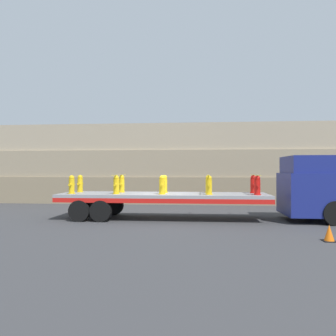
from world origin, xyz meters
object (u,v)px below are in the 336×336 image
(truck_cab, at_px, (315,188))
(fire_hydrant_yellow_far_0, at_px, (80,184))
(fire_hydrant_yellow_near_2, at_px, (162,185))
(traffic_cone, at_px, (329,233))
(flatbed_trailer, at_px, (148,198))
(fire_hydrant_yellow_far_2, at_px, (165,184))
(fire_hydrant_yellow_near_1, at_px, (116,185))
(fire_hydrant_yellow_far_3, at_px, (208,184))
(fire_hydrant_yellow_far_1, at_px, (122,184))
(fire_hydrant_yellow_near_0, at_px, (72,185))
(fire_hydrant_yellow_near_3, at_px, (209,185))
(fire_hydrant_red_far_4, at_px, (253,184))
(fire_hydrant_red_near_4, at_px, (257,185))

(truck_cab, bearing_deg, fire_hydrant_yellow_far_0, 177.18)
(fire_hydrant_yellow_near_2, distance_m, traffic_cone, 7.01)
(flatbed_trailer, bearing_deg, truck_cab, 0.00)
(fire_hydrant_yellow_near_2, bearing_deg, fire_hydrant_yellow_far_2, 90.00)
(fire_hydrant_yellow_far_0, height_order, fire_hydrant_yellow_near_1, same)
(fire_hydrant_yellow_far_2, bearing_deg, fire_hydrant_yellow_far_3, 0.00)
(flatbed_trailer, xyz_separation_m, fire_hydrant_yellow_far_1, (-1.40, 0.54, 0.64))
(truck_cab, height_order, traffic_cone, truck_cab)
(fire_hydrant_yellow_far_1, bearing_deg, fire_hydrant_yellow_far_2, 0.00)
(fire_hydrant_yellow_near_0, bearing_deg, fire_hydrant_yellow_far_3, 9.76)
(fire_hydrant_yellow_near_1, distance_m, traffic_cone, 8.81)
(flatbed_trailer, xyz_separation_m, fire_hydrant_yellow_far_0, (-3.49, 0.54, 0.64))
(truck_cab, xyz_separation_m, flatbed_trailer, (-7.49, 0.00, -0.50))
(fire_hydrant_yellow_near_1, bearing_deg, traffic_cone, -25.64)
(fire_hydrant_yellow_far_0, xyz_separation_m, fire_hydrant_yellow_far_2, (4.19, 0.00, 0.00))
(fire_hydrant_yellow_near_0, xyz_separation_m, fire_hydrant_yellow_near_2, (4.19, 0.00, 0.00))
(fire_hydrant_yellow_far_2, bearing_deg, fire_hydrant_yellow_near_3, -27.29)
(flatbed_trailer, distance_m, fire_hydrant_yellow_near_2, 1.09)
(fire_hydrant_red_far_4, height_order, traffic_cone, fire_hydrant_red_far_4)
(fire_hydrant_red_far_4, bearing_deg, fire_hydrant_yellow_near_2, -165.53)
(fire_hydrant_yellow_near_0, height_order, fire_hydrant_red_far_4, same)
(fire_hydrant_red_far_4, bearing_deg, fire_hydrant_red_near_4, -90.00)
(fire_hydrant_yellow_near_1, height_order, fire_hydrant_yellow_far_3, same)
(flatbed_trailer, distance_m, fire_hydrant_yellow_near_3, 2.92)
(fire_hydrant_yellow_near_1, bearing_deg, fire_hydrant_red_far_4, 9.76)
(fire_hydrant_yellow_near_0, bearing_deg, traffic_cone, -20.75)
(fire_hydrant_yellow_far_2, xyz_separation_m, fire_hydrant_yellow_near_3, (2.09, -1.08, 0.00))
(fire_hydrant_yellow_far_1, bearing_deg, fire_hydrant_yellow_near_0, -152.71)
(flatbed_trailer, distance_m, traffic_cone, 7.79)
(fire_hydrant_yellow_near_1, bearing_deg, flatbed_trailer, 21.17)
(fire_hydrant_yellow_far_0, distance_m, fire_hydrant_yellow_near_3, 6.38)
(fire_hydrant_red_near_4, height_order, fire_hydrant_red_far_4, same)
(flatbed_trailer, height_order, fire_hydrant_yellow_far_2, fire_hydrant_yellow_far_2)
(fire_hydrant_yellow_near_0, xyz_separation_m, fire_hydrant_yellow_near_1, (2.09, 0.00, 0.00))
(fire_hydrant_yellow_near_1, distance_m, fire_hydrant_red_near_4, 6.28)
(fire_hydrant_yellow_near_1, xyz_separation_m, fire_hydrant_yellow_far_3, (4.19, 1.08, 0.00))
(fire_hydrant_yellow_far_3, relative_size, fire_hydrant_red_far_4, 1.00)
(fire_hydrant_yellow_near_2, distance_m, fire_hydrant_yellow_far_3, 2.36)
(flatbed_trailer, xyz_separation_m, traffic_cone, (6.46, -4.31, -0.70))
(truck_cab, bearing_deg, fire_hydrant_red_near_4, -168.25)
(fire_hydrant_yellow_near_1, relative_size, fire_hydrant_yellow_near_3, 1.00)
(fire_hydrant_yellow_far_2, height_order, traffic_cone, fire_hydrant_yellow_far_2)
(fire_hydrant_yellow_far_0, bearing_deg, fire_hydrant_yellow_far_3, 0.00)
(fire_hydrant_yellow_far_2, bearing_deg, fire_hydrant_red_far_4, 0.00)
(traffic_cone, bearing_deg, fire_hydrant_yellow_far_0, 154.01)
(fire_hydrant_yellow_near_0, height_order, fire_hydrant_yellow_far_0, same)
(fire_hydrant_red_far_4, bearing_deg, fire_hydrant_yellow_near_3, -152.71)
(fire_hydrant_yellow_far_3, xyz_separation_m, fire_hydrant_red_near_4, (2.09, -1.08, 0.00))
(fire_hydrant_yellow_near_0, height_order, fire_hydrant_yellow_near_1, same)
(fire_hydrant_yellow_near_3, distance_m, fire_hydrant_red_near_4, 2.09)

